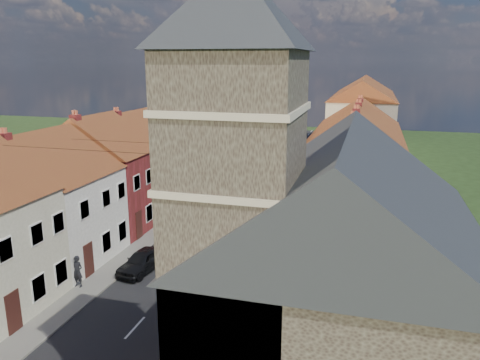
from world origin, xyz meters
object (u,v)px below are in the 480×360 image
at_px(car_mid, 205,202).
at_px(car_distant, 274,144).
at_px(lamppost, 175,183).
at_px(car_distant_b, 301,153).
at_px(church, 328,260).
at_px(car_far, 246,177).
at_px(car_near, 143,261).
at_px(pedestrian_left, 77,271).
at_px(pedestrian_right, 246,258).

relative_size(car_mid, car_distant, 0.93).
relative_size(lamppost, car_distant_b, 1.49).
height_order(church, car_distant, church).
bearing_deg(lamppost, church, -51.70).
bearing_deg(car_far, car_near, -85.71).
distance_m(lamppost, car_distant_b, 30.62).
bearing_deg(lamppost, car_near, -81.26).
relative_size(church, car_distant_b, 3.78).
distance_m(pedestrian_left, car_distant_b, 41.67).
height_order(car_near, pedestrian_right, pedestrian_right).
bearing_deg(car_near, car_distant, 100.08).
bearing_deg(car_near, car_mid, 101.99).
height_order(car_far, pedestrian_left, pedestrian_left).
height_order(pedestrian_left, pedestrian_right, pedestrian_right).
bearing_deg(church, car_near, 144.08).
distance_m(car_far, car_distant_b, 15.96).
bearing_deg(car_distant_b, church, 87.31).
relative_size(lamppost, car_near, 1.49).
relative_size(car_far, pedestrian_left, 2.45).
distance_m(car_far, car_distant, 21.22).
bearing_deg(car_near, pedestrian_right, 20.87).
xyz_separation_m(car_mid, car_distant_b, (4.77, 25.00, -0.05)).
distance_m(lamppost, pedestrian_right, 10.39).
height_order(car_near, car_distant_b, car_near).
xyz_separation_m(pedestrian_left, pedestrian_right, (8.80, 4.40, 0.03)).
xyz_separation_m(lamppost, car_distant, (0.61, 35.60, -2.99)).
xyz_separation_m(car_far, pedestrian_left, (-3.18, -25.56, 0.39)).
height_order(car_mid, car_far, car_far).
bearing_deg(car_distant_b, pedestrian_right, 81.15).
xyz_separation_m(lamppost, pedestrian_left, (-1.29, -11.13, -2.49)).
bearing_deg(car_near, church, -26.65).
xyz_separation_m(car_far, car_distant, (-1.28, 21.18, -0.11)).
height_order(car_distant, pedestrian_right, pedestrian_right).
bearing_deg(car_distant_b, car_far, 65.19).
bearing_deg(car_distant_b, car_near, 71.61).
xyz_separation_m(car_distant, pedestrian_right, (6.90, -42.34, 0.53)).
distance_m(car_mid, pedestrian_left, 16.25).
distance_m(church, lamppost, 21.38).
relative_size(car_far, pedestrian_right, 2.36).
xyz_separation_m(car_distant, car_distant_b, (4.77, -5.60, 0.01)).
bearing_deg(car_far, car_distant_b, 83.32).
bearing_deg(pedestrian_right, car_distant, -86.38).
relative_size(car_distant, pedestrian_right, 2.07).
bearing_deg(car_far, church, -64.10).
distance_m(car_mid, car_distant_b, 25.45).
height_order(car_far, car_distant, car_far).
xyz_separation_m(car_near, pedestrian_right, (6.28, 1.29, 0.40)).
bearing_deg(car_mid, car_distant, 106.09).
relative_size(church, lamppost, 2.53).
height_order(car_mid, pedestrian_right, pedestrian_right).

